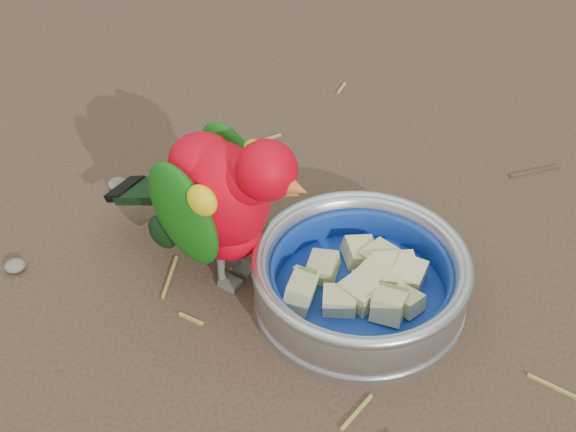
{
  "coord_description": "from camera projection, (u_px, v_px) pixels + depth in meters",
  "views": [
    {
      "loc": [
        -0.07,
        -0.56,
        0.59
      ],
      "look_at": [
        0.03,
        0.03,
        0.08
      ],
      "focal_mm": 50.0,
      "sensor_mm": 36.0,
      "label": 1
    }
  ],
  "objects": [
    {
      "name": "ground_debris",
      "position": [
        279.0,
        269.0,
        0.84
      ],
      "size": [
        0.9,
        0.8,
        0.01
      ],
      "primitive_type": null,
      "color": "#9E9542",
      "rests_on": "ground"
    },
    {
      "name": "food_bowl",
      "position": [
        359.0,
        297.0,
        0.8
      ],
      "size": [
        0.21,
        0.21,
        0.02
      ],
      "primitive_type": "cylinder",
      "color": "#B2B2BA",
      "rests_on": "ground"
    },
    {
      "name": "ground",
      "position": [
        262.0,
        298.0,
        0.81
      ],
      "size": [
        60.0,
        60.0,
        0.0
      ],
      "primitive_type": "plane",
      "color": "#473326"
    },
    {
      "name": "lory_parrot",
      "position": [
        222.0,
        207.0,
        0.78
      ],
      "size": [
        0.23,
        0.23,
        0.18
      ],
      "primitive_type": null,
      "rotation": [
        0.0,
        0.0,
        -2.33
      ],
      "color": "red",
      "rests_on": "ground"
    },
    {
      "name": "bowl_wall",
      "position": [
        361.0,
        276.0,
        0.78
      ],
      "size": [
        0.21,
        0.21,
        0.04
      ],
      "primitive_type": null,
      "color": "#B2B2BA",
      "rests_on": "food_bowl"
    },
    {
      "name": "fruit_wedges",
      "position": [
        360.0,
        281.0,
        0.79
      ],
      "size": [
        0.13,
        0.13,
        0.03
      ],
      "primitive_type": null,
      "color": "#C9C780",
      "rests_on": "food_bowl"
    }
  ]
}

